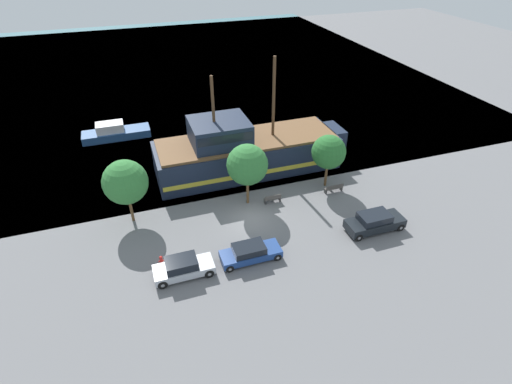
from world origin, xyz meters
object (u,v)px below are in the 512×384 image
pirate_ship (245,151)px  parked_car_curb_rear (183,268)px  moored_boat_dockside (115,132)px  bench_promenade_east (334,188)px  parked_car_curb_mid (375,222)px  fire_hydrant (161,260)px  parked_car_curb_front (250,252)px  bench_promenade_west (273,199)px

pirate_ship → parked_car_curb_rear: bearing=-124.1°
moored_boat_dockside → bench_promenade_east: moored_boat_dockside is taller
parked_car_curb_mid → parked_car_curb_rear: (-15.76, -0.05, -0.05)m
pirate_ship → fire_hydrant: pirate_ship is taller
moored_boat_dockside → parked_car_curb_front: bearing=-70.7°
parked_car_curb_front → fire_hydrant: (-6.40, 1.63, -0.25)m
parked_car_curb_front → bench_promenade_west: size_ratio=2.96×
pirate_ship → bench_promenade_west: (0.56, -6.49, -1.70)m
pirate_ship → parked_car_curb_rear: pirate_ship is taller
parked_car_curb_rear → parked_car_curb_front: bearing=0.2°
fire_hydrant → bench_promenade_east: size_ratio=0.43×
pirate_ship → moored_boat_dockside: (-12.27, 11.80, -1.43)m
moored_boat_dockside → bench_promenade_west: moored_boat_dockside is taller
parked_car_curb_mid → bench_promenade_east: bearing=94.7°
bench_promenade_east → bench_promenade_west: bearing=177.2°
parked_car_curb_rear → bench_promenade_west: size_ratio=2.78×
pirate_ship → parked_car_curb_front: size_ratio=4.28×
parked_car_curb_front → parked_car_curb_mid: bearing=0.2°
bench_promenade_west → fire_hydrant: bearing=-156.1°
pirate_ship → bench_promenade_west: bearing=-85.1°
pirate_ship → parked_car_curb_front: bearing=-105.9°
fire_hydrant → bench_promenade_west: bearing=23.9°
bench_promenade_west → parked_car_curb_rear: bearing=-145.6°
moored_boat_dockside → parked_car_curb_mid: bearing=-51.8°
fire_hydrant → bench_promenade_west: (10.61, 4.70, 0.02)m
moored_boat_dockside → parked_car_curb_mid: size_ratio=1.58×
parked_car_curb_mid → fire_hydrant: parked_car_curb_mid is taller
parked_car_curb_rear → fire_hydrant: size_ratio=5.58×
parked_car_curb_mid → fire_hydrant: bearing=174.7°
pirate_ship → moored_boat_dockside: size_ratio=2.55×
parked_car_curb_mid → bench_promenade_west: 9.07m
moored_boat_dockside → fire_hydrant: (2.22, -22.98, -0.29)m
parked_car_curb_front → bench_promenade_east: size_ratio=2.59×
parked_car_curb_front → moored_boat_dockside: bearing=109.3°
fire_hydrant → bench_promenade_east: (16.64, 4.40, 0.03)m
parked_car_curb_front → parked_car_curb_rear: (-5.03, -0.02, 0.08)m
pirate_ship → moored_boat_dockside: 17.08m
parked_car_curb_mid → fire_hydrant: (-17.13, 1.59, -0.38)m
parked_car_curb_mid → fire_hydrant: size_ratio=6.35×
parked_car_curb_rear → bench_promenade_east: size_ratio=2.42×
parked_car_curb_mid → bench_promenade_east: (-0.49, 5.99, -0.35)m
moored_boat_dockside → parked_car_curb_front: 26.07m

